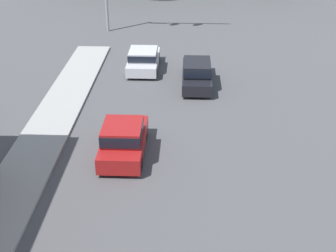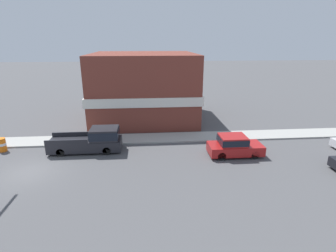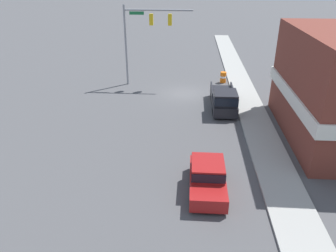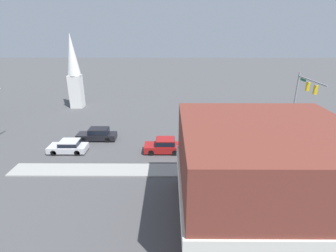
{
  "view_description": "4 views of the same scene",
  "coord_description": "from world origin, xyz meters",
  "px_view_note": "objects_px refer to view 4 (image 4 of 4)",
  "views": [
    {
      "loc": [
        1.31,
        -3.36,
        11.45
      ],
      "look_at": [
        0.54,
        14.18,
        2.01
      ],
      "focal_mm": 50.0,
      "sensor_mm": 36.0,
      "label": 1
    },
    {
      "loc": [
        17.13,
        8.17,
        8.76
      ],
      "look_at": [
        -1.48,
        9.75,
        2.61
      ],
      "focal_mm": 28.0,
      "sensor_mm": 36.0,
      "label": 2
    },
    {
      "loc": [
        -0.44,
        29.81,
        11.01
      ],
      "look_at": [
        0.77,
        12.77,
        2.71
      ],
      "focal_mm": 35.0,
      "sensor_mm": 36.0,
      "label": 3
    },
    {
      "loc": [
        -28.39,
        14.42,
        13.22
      ],
      "look_at": [
        -0.69,
        14.56,
        2.86
      ],
      "focal_mm": 28.0,
      "sensor_mm": 36.0,
      "label": 4
    }
  ],
  "objects_px": {
    "car_oncoming": "(98,134)",
    "car_second_ahead": "(69,146)",
    "pickup_truck_parked": "(270,152)",
    "car_lead": "(164,145)"
  },
  "relations": [
    {
      "from": "car_oncoming",
      "to": "car_second_ahead",
      "type": "bearing_deg",
      "value": -34.36
    },
    {
      "from": "car_oncoming",
      "to": "pickup_truck_parked",
      "type": "bearing_deg",
      "value": 75.1
    },
    {
      "from": "car_lead",
      "to": "car_second_ahead",
      "type": "distance_m",
      "value": 10.78
    },
    {
      "from": "car_oncoming",
      "to": "pickup_truck_parked",
      "type": "height_order",
      "value": "pickup_truck_parked"
    },
    {
      "from": "car_second_ahead",
      "to": "pickup_truck_parked",
      "type": "bearing_deg",
      "value": -94.5
    },
    {
      "from": "car_oncoming",
      "to": "pickup_truck_parked",
      "type": "relative_size",
      "value": 0.83
    },
    {
      "from": "pickup_truck_parked",
      "to": "car_lead",
      "type": "bearing_deg",
      "value": 80.96
    },
    {
      "from": "car_lead",
      "to": "car_second_ahead",
      "type": "bearing_deg",
      "value": 90.32
    },
    {
      "from": "car_second_ahead",
      "to": "pickup_truck_parked",
      "type": "distance_m",
      "value": 22.12
    },
    {
      "from": "car_lead",
      "to": "car_second_ahead",
      "type": "xyz_separation_m",
      "value": [
        -0.06,
        10.78,
        -0.1
      ]
    }
  ]
}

